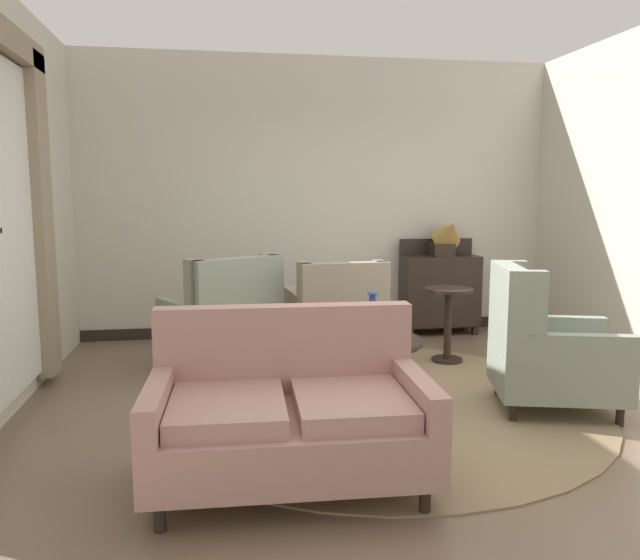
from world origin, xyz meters
TOP-DOWN VIEW (x-y plane):
  - ground at (0.00, 0.00)m, footprint 7.70×7.70m
  - wall_back at (0.00, 2.75)m, footprint 5.45×0.08m
  - wall_left at (-2.65, 0.82)m, footprint 0.08×3.85m
  - baseboard_back at (0.00, 2.69)m, footprint 5.29×0.03m
  - area_rug at (0.00, 0.30)m, footprint 3.45×3.45m
  - window_with_curtains at (-2.55, 0.30)m, footprint 0.12×2.11m
  - coffee_table at (-0.06, 0.23)m, footprint 0.82×0.82m
  - porcelain_vase at (-0.03, 0.19)m, footprint 0.14×0.14m
  - settee at (-0.78, -0.93)m, footprint 1.51×0.93m
  - armchair_back_corner at (1.19, -0.07)m, footprint 1.03×0.93m
  - armchair_near_window at (-1.09, 1.38)m, footprint 1.14×1.13m
  - armchair_far_left at (-0.06, 1.47)m, footprint 0.86×0.98m
  - side_table at (0.97, 1.27)m, footprint 0.44×0.44m
  - sideboard at (1.32, 2.45)m, footprint 0.85×0.36m
  - gramophone at (1.37, 2.37)m, footprint 0.35×0.44m

SIDE VIEW (x-z plane):
  - ground at x=0.00m, z-range 0.00..0.00m
  - area_rug at x=0.00m, z-range 0.00..0.01m
  - baseboard_back at x=0.00m, z-range 0.00..0.12m
  - settee at x=-0.78m, z-range -0.08..0.85m
  - coffee_table at x=-0.06m, z-range 0.15..0.66m
  - armchair_far_left at x=-0.06m, z-range -0.07..0.90m
  - side_table at x=0.97m, z-range 0.07..0.77m
  - armchair_near_window at x=-1.09m, z-range -0.08..0.95m
  - armchair_back_corner at x=1.19m, z-range -0.09..0.97m
  - sideboard at x=1.32m, z-range -0.03..1.03m
  - porcelain_vase at x=-0.03m, z-range 0.49..0.84m
  - gramophone at x=1.37m, z-range 0.87..1.37m
  - window_with_curtains at x=-2.55m, z-range 0.17..2.80m
  - wall_back at x=0.00m, z-range 0.00..3.05m
  - wall_left at x=-2.65m, z-range 0.00..3.05m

